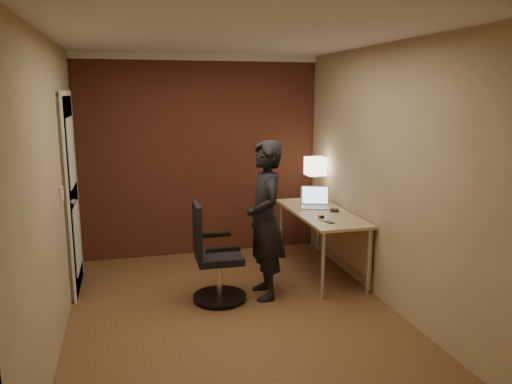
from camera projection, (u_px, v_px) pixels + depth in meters
room at (182, 152)px, 5.78m from camera, size 4.00×4.00×4.00m
desk at (327, 222)px, 5.64m from camera, size 0.60×1.50×0.73m
desk_lamp at (315, 167)px, 6.11m from camera, size 0.22×0.22×0.54m
laptop at (315, 201)px, 5.83m from camera, size 0.39×0.35×0.23m
mouse at (321, 216)px, 5.32m from camera, size 0.09×0.11×0.03m
phone at (330, 222)px, 5.12m from camera, size 0.08×0.13×0.01m
wallet at (334, 210)px, 5.60m from camera, size 0.12×0.13×0.02m
office_chair at (213, 259)px, 4.89m from camera, size 0.53×0.55×0.98m
person at (265, 220)px, 4.95m from camera, size 0.39×0.59×1.59m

